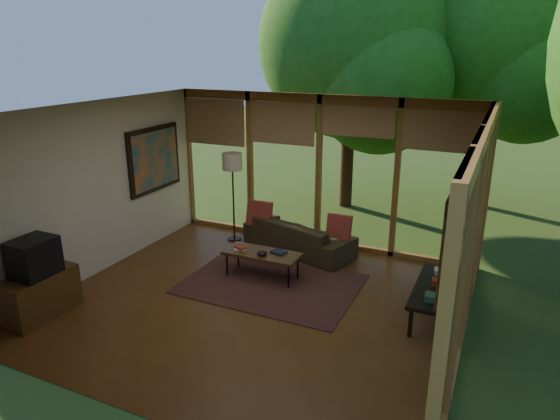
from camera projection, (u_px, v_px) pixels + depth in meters
The scene contains 25 objects.
floor at pixel (255, 303), 7.09m from camera, with size 5.50×5.50×0.00m, color brown.
ceiling at pixel (251, 111), 6.24m from camera, with size 5.50×5.50×0.00m, color silver.
wall_left at pixel (97, 189), 7.76m from camera, with size 0.04×5.00×2.70m, color beige.
wall_front at pixel (124, 293), 4.51m from camera, with size 5.50×0.04×2.70m, color beige.
window_wall_back at pixel (319, 172), 8.82m from camera, with size 5.50×0.12×2.70m, color olive.
window_wall_right at pixel (471, 246), 5.57m from camera, with size 0.12×5.00×2.70m, color olive.
tree_nw at pixel (353, 44), 10.38m from camera, with size 3.96×3.96×5.50m.
tree_ne at pixel (495, 39), 10.35m from camera, with size 3.61×3.61×5.41m.
rug at pixel (271, 284), 7.64m from camera, with size 2.59×1.84×0.01m, color brown.
sofa at pixel (299, 236), 8.78m from camera, with size 1.99×0.78×0.58m, color #382F1C.
pillow_left at pixel (259, 214), 8.94m from camera, with size 0.45×0.15×0.45m, color maroon.
pillow_right at pixel (339, 227), 8.35m from camera, with size 0.40×0.13×0.40m, color maroon.
ct_book_lower at pixel (241, 249), 7.83m from camera, with size 0.19×0.14×0.03m, color beige.
ct_book_upper at pixel (241, 247), 7.82m from camera, with size 0.17×0.13×0.03m, color maroon.
ct_book_side at pixel (279, 252), 7.70m from camera, with size 0.22×0.17×0.03m, color #161F31.
ct_bowl at pixel (262, 253), 7.62m from camera, with size 0.16×0.16×0.07m, color black.
media_cabinet at pixel (39, 295), 6.68m from camera, with size 0.50×1.00×0.60m, color #583818.
television at pixel (34, 257), 6.50m from camera, with size 0.45×0.55×0.50m, color black.
console_book_a at pixel (434, 298), 6.19m from camera, with size 0.23×0.17×0.08m, color #2F5341.
console_book_b at pixel (440, 283), 6.58m from camera, with size 0.19×0.14×0.09m, color maroon.
console_book_c at pixel (444, 272), 6.93m from camera, with size 0.24×0.17×0.06m, color beige.
floor_lamp at pixel (232, 167), 8.96m from camera, with size 0.36×0.36×1.65m.
coffee_table at pixel (262, 254), 7.75m from camera, with size 1.20×0.50×0.43m.
side_console at pixel (438, 290), 6.56m from camera, with size 0.60×1.40×0.46m.
wall_painting at pixel (155, 159), 8.89m from camera, with size 0.06×1.35×1.15m.
Camera 1 is at (2.98, -5.58, 3.47)m, focal length 32.00 mm.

